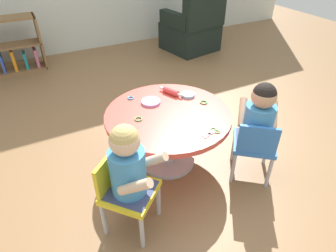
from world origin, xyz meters
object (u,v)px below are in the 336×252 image
object	(u,v)px
bookshelf_low	(5,50)
rolling_pin	(171,92)
armchair_dark	(192,30)
seated_child_right	(260,116)
child_chair_right	(254,145)
craft_scissors	(213,132)
seated_child_left	(128,164)
craft_table	(168,124)
child_chair_left	(125,190)

from	to	relation	value
bookshelf_low	rolling_pin	distance (m)	2.61
armchair_dark	seated_child_right	bearing A→B (deg)	-111.77
child_chair_right	craft_scissors	distance (m)	0.39
armchair_dark	child_chair_right	bearing A→B (deg)	-112.01
seated_child_left	bookshelf_low	distance (m)	3.05
craft_table	rolling_pin	world-z (taller)	rolling_pin
bookshelf_low	armchair_dark	xyz separation A→B (m)	(2.58, -0.40, 0.00)
seated_child_right	armchair_dark	xyz separation A→B (m)	(1.02, 2.56, -0.22)
seated_child_left	child_chair_left	bearing A→B (deg)	131.98
seated_child_left	armchair_dark	distance (m)	3.29
craft_table	seated_child_left	world-z (taller)	seated_child_left
craft_scissors	rolling_pin	bearing A→B (deg)	90.01
child_chair_left	seated_child_left	size ratio (longest dim) A/B	1.05
child_chair_left	bookshelf_low	bearing A→B (deg)	100.32
seated_child_left	child_chair_right	xyz separation A→B (m)	(0.97, 0.00, -0.23)
craft_table	child_chair_right	world-z (taller)	child_chair_right
craft_table	rolling_pin	xyz separation A→B (m)	(0.15, 0.24, 0.13)
armchair_dark	rolling_pin	bearing A→B (deg)	-125.92
seated_child_left	seated_child_right	bearing A→B (deg)	1.99
child_chair_left	seated_child_left	distance (m)	0.23
craft_table	child_chair_left	bearing A→B (deg)	-141.05
bookshelf_low	craft_scissors	distance (m)	3.15
craft_scissors	child_chair_left	bearing A→B (deg)	-175.35
seated_child_left	craft_scissors	size ratio (longest dim) A/B	3.64
seated_child_right	craft_scissors	size ratio (longest dim) A/B	3.64
seated_child_right	craft_scissors	bearing A→B (deg)	172.18
seated_child_right	bookshelf_low	size ratio (longest dim) A/B	0.55
rolling_pin	child_chair_right	bearing A→B (deg)	-64.00
child_chair_left	armchair_dark	distance (m)	3.28
child_chair_left	child_chair_right	bearing A→B (deg)	-1.50
child_chair_right	armchair_dark	size ratio (longest dim) A/B	0.63
armchair_dark	rolling_pin	distance (m)	2.36
seated_child_left	seated_child_right	size ratio (longest dim) A/B	1.00
child_chair_left	child_chair_right	size ratio (longest dim) A/B	1.00
bookshelf_low	armchair_dark	bearing A→B (deg)	-8.85
child_chair_left	bookshelf_low	xyz separation A→B (m)	(-0.54, 2.96, 0.00)
child_chair_left	seated_child_left	xyz separation A→B (m)	(0.03, -0.03, 0.23)
child_chair_right	bookshelf_low	xyz separation A→B (m)	(-1.54, 2.99, 0.00)
craft_table	armchair_dark	size ratio (longest dim) A/B	1.12
craft_scissors	seated_child_left	bearing A→B (deg)	-172.52
child_chair_left	craft_table	bearing A→B (deg)	38.95
child_chair_right	craft_scissors	xyz separation A→B (m)	(-0.33, 0.08, 0.18)
craft_table	seated_child_right	bearing A→B (deg)	-38.46
seated_child_right	craft_table	bearing A→B (deg)	141.54
child_chair_right	seated_child_left	bearing A→B (deg)	-179.79
seated_child_right	armchair_dark	world-z (taller)	armchair_dark
child_chair_left	armchair_dark	xyz separation A→B (m)	(2.04, 2.56, 0.00)
craft_table	child_chair_left	size ratio (longest dim) A/B	1.77
bookshelf_low	craft_scissors	xyz separation A→B (m)	(1.20, -2.91, 0.18)
child_chair_left	bookshelf_low	size ratio (longest dim) A/B	0.58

